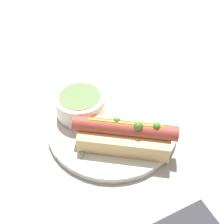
# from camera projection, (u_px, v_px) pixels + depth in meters

# --- Properties ---
(ground_plane) EXTENTS (4.00, 4.00, 0.00)m
(ground_plane) POSITION_uv_depth(u_px,v_px,m) (112.00, 128.00, 0.55)
(ground_plane) COLOR #BCB7AD
(dinner_plate) EXTENTS (0.26, 0.26, 0.01)m
(dinner_plate) POSITION_uv_depth(u_px,v_px,m) (112.00, 125.00, 0.54)
(dinner_plate) COLOR white
(dinner_plate) RESTS_ON ground_plane
(hot_dog) EXTENTS (0.18, 0.14, 0.06)m
(hot_dog) POSITION_uv_depth(u_px,v_px,m) (123.00, 135.00, 0.48)
(hot_dog) COLOR #E5C17F
(hot_dog) RESTS_ON dinner_plate
(soup_bowl) EXTENTS (0.10, 0.10, 0.05)m
(soup_bowl) POSITION_uv_depth(u_px,v_px,m) (81.00, 104.00, 0.54)
(soup_bowl) COLOR silver
(soup_bowl) RESTS_ON dinner_plate
(spoon) EXTENTS (0.09, 0.14, 0.01)m
(spoon) POSITION_uv_depth(u_px,v_px,m) (93.00, 112.00, 0.55)
(spoon) COLOR #B7B7BC
(spoon) RESTS_ON dinner_plate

